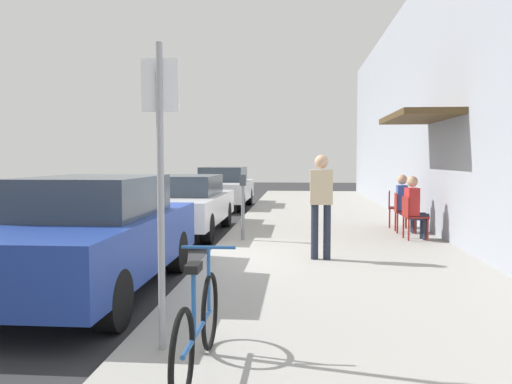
{
  "coord_description": "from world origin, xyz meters",
  "views": [
    {
      "loc": [
        1.56,
        -8.34,
        1.75
      ],
      "look_at": [
        0.39,
        5.82,
        0.84
      ],
      "focal_mm": 36.06,
      "sensor_mm": 36.0,
      "label": 1
    }
  ],
  "objects": [
    {
      "name": "pedestrian_standing",
      "position": [
        1.93,
        -0.0,
        1.12
      ],
      "size": [
        0.36,
        0.22,
        1.7
      ],
      "color": "#232838",
      "rests_on": "sidewalk_slab"
    },
    {
      "name": "cafe_chair_0",
      "position": [
        3.86,
        2.25,
        0.62
      ],
      "size": [
        0.47,
        0.47,
        0.87
      ],
      "color": "maroon",
      "rests_on": "sidewalk_slab"
    },
    {
      "name": "cafe_chair_1",
      "position": [
        3.86,
        3.26,
        0.62
      ],
      "size": [
        0.47,
        0.47,
        0.87
      ],
      "color": "maroon",
      "rests_on": "sidewalk_slab"
    },
    {
      "name": "parked_car_1",
      "position": [
        -1.1,
        3.44,
        0.72
      ],
      "size": [
        1.8,
        4.4,
        1.37
      ],
      "color": "silver",
      "rests_on": "ground_plane"
    },
    {
      "name": "parked_car_0",
      "position": [
        -1.1,
        -1.95,
        0.78
      ],
      "size": [
        1.8,
        4.4,
        1.52
      ],
      "color": "navy",
      "rests_on": "ground_plane"
    },
    {
      "name": "seated_patron_1",
      "position": [
        3.92,
        3.25,
        0.82
      ],
      "size": [
        0.44,
        0.38,
        1.29
      ],
      "color": "#232838",
      "rests_on": "sidewalk_slab"
    },
    {
      "name": "parked_car_2",
      "position": [
        -1.1,
        9.74,
        0.75
      ],
      "size": [
        1.8,
        4.4,
        1.47
      ],
      "color": "silver",
      "rests_on": "ground_plane"
    },
    {
      "name": "seated_patron_0",
      "position": [
        3.92,
        2.25,
        0.82
      ],
      "size": [
        0.45,
        0.38,
        1.29
      ],
      "color": "#232838",
      "rests_on": "sidewalk_slab"
    },
    {
      "name": "ground_plane",
      "position": [
        0.0,
        0.0,
        0.0
      ],
      "size": [
        60.0,
        60.0,
        0.0
      ],
      "primitive_type": "plane",
      "color": "#2D2D30"
    },
    {
      "name": "parking_meter",
      "position": [
        0.45,
        1.9,
        0.89
      ],
      "size": [
        0.12,
        0.1,
        1.32
      ],
      "color": "slate",
      "rests_on": "sidewalk_slab"
    },
    {
      "name": "street_sign",
      "position": [
        0.4,
        -4.09,
        1.64
      ],
      "size": [
        0.32,
        0.06,
        2.6
      ],
      "color": "gray",
      "rests_on": "sidewalk_slab"
    },
    {
      "name": "building_facade",
      "position": [
        4.65,
        2.0,
        3.06
      ],
      "size": [
        1.4,
        32.0,
        6.12
      ],
      "color": "#999EA8",
      "rests_on": "ground_plane"
    },
    {
      "name": "sidewalk_slab",
      "position": [
        2.25,
        2.0,
        0.06
      ],
      "size": [
        4.5,
        32.0,
        0.12
      ],
      "primitive_type": "cube",
      "color": "#9E9B93",
      "rests_on": "ground_plane"
    },
    {
      "name": "cafe_chair_2",
      "position": [
        3.86,
        4.11,
        0.62
      ],
      "size": [
        0.51,
        0.51,
        0.87
      ],
      "color": "maroon",
      "rests_on": "sidewalk_slab"
    },
    {
      "name": "bicycle_0",
      "position": [
        0.81,
        -4.58,
        0.48
      ],
      "size": [
        0.46,
        1.71,
        0.9
      ],
      "color": "black",
      "rests_on": "sidewalk_slab"
    }
  ]
}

